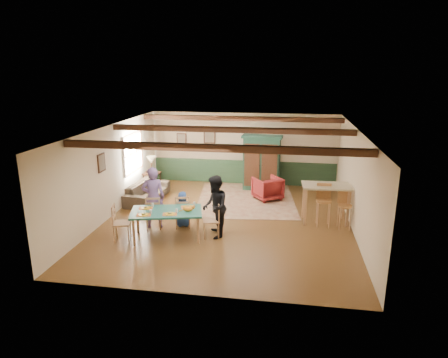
# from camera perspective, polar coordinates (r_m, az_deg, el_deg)

# --- Properties ---
(floor) EXTENTS (8.00, 8.00, 0.00)m
(floor) POSITION_cam_1_polar(r_m,az_deg,el_deg) (11.70, 0.49, -5.98)
(floor) COLOR #503116
(floor) RESTS_ON ground
(wall_back) EXTENTS (7.00, 0.02, 2.70)m
(wall_back) POSITION_cam_1_polar(r_m,az_deg,el_deg) (15.14, 2.80, 4.33)
(wall_back) COLOR beige
(wall_back) RESTS_ON floor
(wall_left) EXTENTS (0.02, 8.00, 2.70)m
(wall_left) POSITION_cam_1_polar(r_m,az_deg,el_deg) (12.28, -15.86, 1.08)
(wall_left) COLOR beige
(wall_left) RESTS_ON floor
(wall_right) EXTENTS (0.02, 8.00, 2.70)m
(wall_right) POSITION_cam_1_polar(r_m,az_deg,el_deg) (11.31, 18.31, -0.35)
(wall_right) COLOR beige
(wall_right) RESTS_ON floor
(ceiling) EXTENTS (7.00, 8.00, 0.02)m
(ceiling) POSITION_cam_1_polar(r_m,az_deg,el_deg) (11.00, 0.52, 7.21)
(ceiling) COLOR white
(ceiling) RESTS_ON wall_back
(wainscot_back) EXTENTS (6.95, 0.03, 0.90)m
(wainscot_back) POSITION_cam_1_polar(r_m,az_deg,el_deg) (15.32, 2.75, 1.01)
(wainscot_back) COLOR #1E3823
(wainscot_back) RESTS_ON floor
(ceiling_beam_front) EXTENTS (6.95, 0.16, 0.16)m
(ceiling_beam_front) POSITION_cam_1_polar(r_m,az_deg,el_deg) (8.78, -1.75, 4.46)
(ceiling_beam_front) COLOR black
(ceiling_beam_front) RESTS_ON ceiling
(ceiling_beam_mid) EXTENTS (6.95, 0.16, 0.16)m
(ceiling_beam_mid) POSITION_cam_1_polar(r_m,az_deg,el_deg) (11.40, 0.82, 7.05)
(ceiling_beam_mid) COLOR black
(ceiling_beam_mid) RESTS_ON ceiling
(ceiling_beam_back) EXTENTS (6.95, 0.16, 0.16)m
(ceiling_beam_back) POSITION_cam_1_polar(r_m,az_deg,el_deg) (13.96, 2.40, 8.62)
(ceiling_beam_back) COLOR black
(ceiling_beam_back) RESTS_ON ceiling
(window_left) EXTENTS (0.06, 1.60, 1.30)m
(window_left) POSITION_cam_1_polar(r_m,az_deg,el_deg) (13.74, -12.87, 3.64)
(window_left) COLOR white
(window_left) RESTS_ON wall_left
(picture_left_wall) EXTENTS (0.04, 0.42, 0.52)m
(picture_left_wall) POSITION_cam_1_polar(r_m,az_deg,el_deg) (11.65, -17.09, 2.24)
(picture_left_wall) COLOR gray
(picture_left_wall) RESTS_ON wall_left
(picture_back_a) EXTENTS (0.45, 0.04, 0.55)m
(picture_back_a) POSITION_cam_1_polar(r_m,az_deg,el_deg) (15.23, -2.09, 6.12)
(picture_back_a) COLOR gray
(picture_back_a) RESTS_ON wall_back
(picture_back_b) EXTENTS (0.38, 0.04, 0.48)m
(picture_back_b) POSITION_cam_1_polar(r_m,az_deg,el_deg) (15.50, -6.09, 5.65)
(picture_back_b) COLOR gray
(picture_back_b) RESTS_ON wall_back
(dining_table) EXTENTS (1.99, 1.40, 0.75)m
(dining_table) POSITION_cam_1_polar(r_m,az_deg,el_deg) (10.53, -8.15, -6.47)
(dining_table) COLOR #1C594F
(dining_table) RESTS_ON floor
(dining_chair_far_left) EXTENTS (0.51, 0.53, 0.95)m
(dining_chair_far_left) POSITION_cam_1_polar(r_m,az_deg,el_deg) (11.20, -10.01, -4.64)
(dining_chair_far_left) COLOR #A87A54
(dining_chair_far_left) RESTS_ON floor
(dining_chair_far_right) EXTENTS (0.51, 0.53, 0.95)m
(dining_chair_far_right) POSITION_cam_1_polar(r_m,az_deg,el_deg) (11.15, -5.90, -4.57)
(dining_chair_far_right) COLOR #A87A54
(dining_chair_far_right) RESTS_ON floor
(dining_chair_end_left) EXTENTS (0.53, 0.51, 0.95)m
(dining_chair_end_left) POSITION_cam_1_polar(r_m,az_deg,el_deg) (10.64, -14.40, -6.02)
(dining_chair_end_left) COLOR #A87A54
(dining_chair_end_left) RESTS_ON floor
(dining_chair_end_right) EXTENTS (0.53, 0.51, 0.95)m
(dining_chair_end_right) POSITION_cam_1_polar(r_m,az_deg,el_deg) (10.49, -1.85, -5.83)
(dining_chair_end_right) COLOR #A87A54
(dining_chair_end_right) RESTS_ON floor
(person_man) EXTENTS (0.71, 0.55, 1.73)m
(person_man) POSITION_cam_1_polar(r_m,az_deg,el_deg) (11.15, -10.07, -2.63)
(person_man) COLOR slate
(person_man) RESTS_ON floor
(person_woman) EXTENTS (0.80, 0.93, 1.65)m
(person_woman) POSITION_cam_1_polar(r_m,az_deg,el_deg) (10.37, -1.31, -4.01)
(person_woman) COLOR black
(person_woman) RESTS_ON floor
(person_child) EXTENTS (0.55, 0.43, 1.01)m
(person_child) POSITION_cam_1_polar(r_m,az_deg,el_deg) (11.22, -5.90, -4.30)
(person_child) COLOR #254997
(person_child) RESTS_ON floor
(cat) EXTENTS (0.38, 0.22, 0.18)m
(cat) POSITION_cam_1_polar(r_m,az_deg,el_deg) (10.25, -5.20, -4.21)
(cat) COLOR orange
(cat) RESTS_ON dining_table
(place_setting_near_left) EXTENTS (0.46, 0.39, 0.11)m
(place_setting_near_left) POSITION_cam_1_polar(r_m,az_deg,el_deg) (10.20, -11.41, -4.79)
(place_setting_near_left) COLOR gold
(place_setting_near_left) RESTS_ON dining_table
(place_setting_near_center) EXTENTS (0.46, 0.39, 0.11)m
(place_setting_near_center) POSITION_cam_1_polar(r_m,az_deg,el_deg) (10.14, -7.75, -4.73)
(place_setting_near_center) COLOR gold
(place_setting_near_center) RESTS_ON dining_table
(place_setting_far_left) EXTENTS (0.46, 0.39, 0.11)m
(place_setting_far_left) POSITION_cam_1_polar(r_m,az_deg,el_deg) (10.67, -11.12, -3.86)
(place_setting_far_left) COLOR gold
(place_setting_far_left) RESTS_ON dining_table
(place_setting_far_right) EXTENTS (0.46, 0.39, 0.11)m
(place_setting_far_right) POSITION_cam_1_polar(r_m,az_deg,el_deg) (10.60, -5.18, -3.75)
(place_setting_far_right) COLOR gold
(place_setting_far_right) RESTS_ON dining_table
(area_rug) EXTENTS (3.59, 4.12, 0.01)m
(area_rug) POSITION_cam_1_polar(r_m,az_deg,el_deg) (13.57, 3.18, -2.89)
(area_rug) COLOR tan
(area_rug) RESTS_ON floor
(armoire) EXTENTS (1.46, 0.68, 2.00)m
(armoire) POSITION_cam_1_polar(r_m,az_deg,el_deg) (14.44, 5.40, 2.31)
(armoire) COLOR #132F22
(armoire) RESTS_ON floor
(armchair) EXTENTS (1.16, 1.17, 0.77)m
(armchair) POSITION_cam_1_polar(r_m,az_deg,el_deg) (13.53, 6.23, -1.33)
(armchair) COLOR #541015
(armchair) RESTS_ON floor
(sofa) EXTENTS (0.99, 2.16, 0.61)m
(sofa) POSITION_cam_1_polar(r_m,az_deg,el_deg) (13.63, -10.91, -1.75)
(sofa) COLOR #362C21
(sofa) RESTS_ON floor
(end_table) EXTENTS (0.60, 0.60, 0.66)m
(end_table) POSITION_cam_1_polar(r_m,az_deg,el_deg) (14.72, -10.23, -0.32)
(end_table) COLOR black
(end_table) RESTS_ON floor
(table_lamp) EXTENTS (0.34, 0.34, 0.60)m
(table_lamp) POSITION_cam_1_polar(r_m,az_deg,el_deg) (14.56, -10.35, 2.06)
(table_lamp) COLOR beige
(table_lamp) RESTS_ON end_table
(counter_table) EXTENTS (1.38, 0.85, 1.12)m
(counter_table) POSITION_cam_1_polar(r_m,az_deg,el_deg) (11.79, 14.24, -3.42)
(counter_table) COLOR beige
(counter_table) RESTS_ON floor
(bar_stool_left) EXTENTS (0.43, 0.47, 1.20)m
(bar_stool_left) POSITION_cam_1_polar(r_m,az_deg,el_deg) (11.48, 14.03, -3.72)
(bar_stool_left) COLOR #A97341
(bar_stool_left) RESTS_ON floor
(bar_stool_right) EXTENTS (0.41, 0.44, 1.06)m
(bar_stool_right) POSITION_cam_1_polar(r_m,az_deg,el_deg) (11.47, 16.85, -4.31)
(bar_stool_right) COLOR #A97341
(bar_stool_right) RESTS_ON floor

